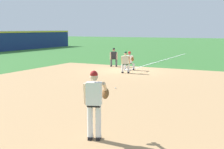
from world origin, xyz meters
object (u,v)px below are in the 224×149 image
object	(u,v)px
baserunner	(125,61)
umpire	(114,56)
pitcher	(95,101)
first_baseman	(130,60)
baseball	(115,88)
first_base_bag	(128,70)

from	to	relation	value
baserunner	umpire	world-z (taller)	same
pitcher	baserunner	bearing A→B (deg)	20.76
pitcher	umpire	bearing A→B (deg)	24.79
first_baseman	baserunner	bearing A→B (deg)	-166.58
baseball	umpire	xyz separation A→B (m)	(8.10, 4.14, 0.76)
first_baseman	umpire	bearing A→B (deg)	54.69
first_base_bag	umpire	bearing A→B (deg)	48.87
baseball	pitcher	xyz separation A→B (m)	(-6.59, -2.65, 1.02)
first_base_bag	baseball	xyz separation A→B (m)	(-6.41, -2.21, -0.01)
first_base_bag	baseball	size ratio (longest dim) A/B	5.14
first_base_bag	baseball	distance (m)	6.78
pitcher	first_baseman	bearing A→B (deg)	19.97
first_base_bag	baserunner	distance (m)	1.46
baserunner	umpire	size ratio (longest dim) A/B	1.00
first_base_bag	pitcher	world-z (taller)	pitcher
first_base_bag	pitcher	distance (m)	13.92
pitcher	first_baseman	size ratio (longest dim) A/B	1.39
first_base_bag	first_baseman	xyz separation A→B (m)	(0.31, -0.02, 0.69)
baseball	pitcher	bearing A→B (deg)	-158.11
baseball	baserunner	distance (m)	5.58
pitcher	first_baseman	xyz separation A→B (m)	(13.31, 4.84, -0.33)
umpire	first_baseman	bearing A→B (deg)	-125.31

